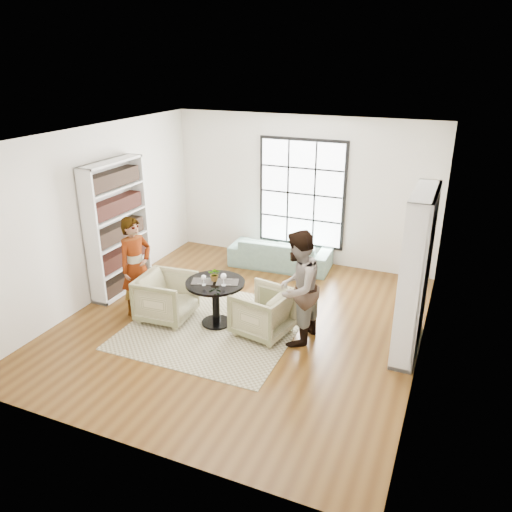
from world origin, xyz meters
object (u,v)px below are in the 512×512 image
at_px(wine_glass_right, 223,277).
at_px(flower_centerpiece, 215,274).
at_px(armchair_right, 263,312).
at_px(armchair_left, 167,297).
at_px(pedestal_table, 216,294).
at_px(sofa, 280,253).
at_px(wine_glass_left, 204,278).
at_px(person_left, 136,266).
at_px(person_right, 297,288).

height_order(wine_glass_right, flower_centerpiece, flower_centerpiece).
bearing_deg(armchair_right, wine_glass_right, -71.49).
height_order(armchair_left, armchair_right, armchair_left).
height_order(armchair_left, flower_centerpiece, flower_centerpiece).
relative_size(pedestal_table, sofa, 0.46).
bearing_deg(wine_glass_left, wine_glass_right, 21.26).
distance_m(wine_glass_left, wine_glass_right, 0.31).
height_order(pedestal_table, wine_glass_right, wine_glass_right).
distance_m(wine_glass_right, flower_centerpiece, 0.23).
bearing_deg(wine_glass_right, person_left, -176.84).
bearing_deg(person_right, wine_glass_left, -77.52).
distance_m(armchair_right, wine_glass_right, 0.81).
bearing_deg(pedestal_table, person_left, -173.90).
relative_size(person_right, wine_glass_right, 8.69).
height_order(pedestal_table, person_left, person_left).
bearing_deg(wine_glass_left, armchair_left, 177.96).
relative_size(armchair_right, flower_centerpiece, 3.64).
distance_m(sofa, flower_centerpiece, 2.66).
distance_m(person_right, wine_glass_left, 1.47).
bearing_deg(armchair_right, person_left, -74.59).
height_order(pedestal_table, armchair_right, pedestal_table).
bearing_deg(armchair_left, wine_glass_left, -96.23).
relative_size(wine_glass_left, wine_glass_right, 0.84).
relative_size(person_right, wine_glass_left, 10.29).
bearing_deg(pedestal_table, sofa, 87.27).
xyz_separation_m(sofa, armchair_left, (-0.95, -2.78, 0.09)).
xyz_separation_m(armchair_left, wine_glass_right, (1.01, 0.09, 0.51)).
xyz_separation_m(pedestal_table, wine_glass_left, (-0.11, -0.17, 0.33)).
relative_size(person_left, flower_centerpiece, 7.47).
bearing_deg(armchair_left, pedestal_table, -84.11).
bearing_deg(person_right, pedestal_table, -84.21).
distance_m(person_left, wine_glass_left, 1.27).
bearing_deg(sofa, armchair_left, 67.93).
xyz_separation_m(pedestal_table, sofa, (0.13, 2.63, -0.25)).
bearing_deg(flower_centerpiece, person_left, -172.24).
distance_m(armchair_left, person_right, 2.24).
bearing_deg(armchair_right, pedestal_table, -77.53).
xyz_separation_m(person_left, person_right, (2.73, 0.17, 0.04)).
relative_size(wine_glass_left, flower_centerpiece, 0.76).
bearing_deg(wine_glass_right, pedestal_table, 161.24).
relative_size(sofa, armchair_right, 2.49).
relative_size(pedestal_table, armchair_right, 1.15).
relative_size(pedestal_table, flower_centerpiece, 4.17).
bearing_deg(person_right, flower_centerpiece, -85.80).
bearing_deg(sofa, flower_centerpiece, 83.63).
xyz_separation_m(wine_glass_left, flower_centerpiece, (0.09, 0.21, -0.01)).
height_order(person_left, flower_centerpiece, person_left).
height_order(person_right, flower_centerpiece, person_right).
relative_size(person_left, wine_glass_left, 9.82).
bearing_deg(armchair_left, armchair_right, -88.31).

